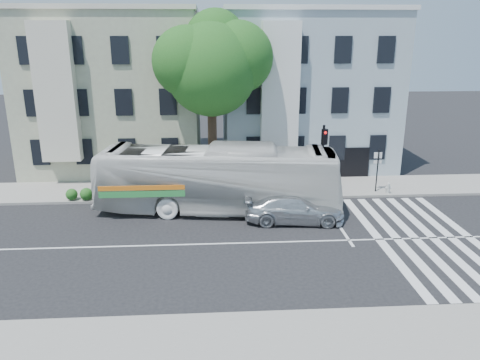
{
  "coord_description": "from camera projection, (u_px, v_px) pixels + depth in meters",
  "views": [
    {
      "loc": [
        -0.09,
        -20.37,
        9.54
      ],
      "look_at": [
        1.36,
        2.45,
        2.4
      ],
      "focal_mm": 35.0,
      "sensor_mm": 36.0,
      "label": 1
    }
  ],
  "objects": [
    {
      "name": "sedan",
      "position": [
        294.0,
        208.0,
        24.71
      ],
      "size": [
        2.56,
        5.4,
        1.52
      ],
      "primitive_type": "imported",
      "rotation": [
        0.0,
        0.0,
        1.49
      ],
      "color": "silver",
      "rests_on": "ground"
    },
    {
      "name": "building_left",
      "position": [
        116.0,
        92.0,
        34.49
      ],
      "size": [
        12.0,
        10.0,
        11.0
      ],
      "primitive_type": "cube",
      "color": "#9E9E85",
      "rests_on": "ground"
    },
    {
      "name": "bus",
      "position": [
        218.0,
        179.0,
        25.92
      ],
      "size": [
        4.74,
        13.75,
        3.75
      ],
      "primitive_type": "imported",
      "rotation": [
        0.0,
        0.0,
        1.45
      ],
      "color": "silver",
      "rests_on": "ground"
    },
    {
      "name": "sidewalk_far",
      "position": [
        213.0,
        189.0,
        29.86
      ],
      "size": [
        80.0,
        4.0,
        0.15
      ],
      "primitive_type": "cube",
      "color": "gray",
      "rests_on": "ground"
    },
    {
      "name": "hedge",
      "position": [
        144.0,
        193.0,
        27.86
      ],
      "size": [
        8.5,
        2.51,
        0.7
      ],
      "primitive_type": null,
      "rotation": [
        0.0,
        0.0,
        0.2
      ],
      "color": "#2B531A",
      "rests_on": "sidewalk_far"
    },
    {
      "name": "traffic_signal",
      "position": [
        323.0,
        152.0,
        27.44
      ],
      "size": [
        0.44,
        0.54,
        4.52
      ],
      "rotation": [
        0.0,
        0.0,
        0.42
      ],
      "color": "black",
      "rests_on": "ground"
    },
    {
      "name": "building_right",
      "position": [
        304.0,
        90.0,
        35.33
      ],
      "size": [
        12.0,
        10.0,
        11.0
      ],
      "primitive_type": "cube",
      "color": "#99ADB6",
      "rests_on": "ground"
    },
    {
      "name": "fire_hydrant",
      "position": [
        388.0,
        188.0,
        28.76
      ],
      "size": [
        0.4,
        0.23,
        0.7
      ],
      "rotation": [
        0.0,
        0.0,
        0.16
      ],
      "color": "#BABAB5",
      "rests_on": "sidewalk_far"
    },
    {
      "name": "far_sign_pole",
      "position": [
        377.0,
        165.0,
        28.78
      ],
      "size": [
        0.48,
        0.17,
        2.67
      ],
      "rotation": [
        0.0,
        0.0,
        -0.07
      ],
      "color": "black",
      "rests_on": "sidewalk_far"
    },
    {
      "name": "ground",
      "position": [
        215.0,
        244.0,
        22.26
      ],
      "size": [
        120.0,
        120.0,
        0.0
      ],
      "primitive_type": "plane",
      "color": "black",
      "rests_on": "ground"
    },
    {
      "name": "sidewalk_near",
      "position": [
        218.0,
        351.0,
        14.62
      ],
      "size": [
        80.0,
        4.0,
        0.15
      ],
      "primitive_type": "cube",
      "color": "gray",
      "rests_on": "ground"
    },
    {
      "name": "street_tree",
      "position": [
        212.0,
        64.0,
        28.25
      ],
      "size": [
        7.3,
        5.9,
        11.1
      ],
      "color": "#2D2116",
      "rests_on": "ground"
    }
  ]
}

